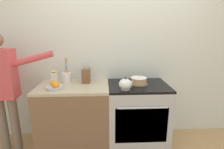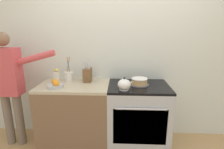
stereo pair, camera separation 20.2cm
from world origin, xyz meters
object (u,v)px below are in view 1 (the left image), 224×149
object	(u,v)px
utensil_crock	(66,77)
person_baker	(3,84)
stove_range	(137,115)
knife_block	(86,75)
fruit_bowl	(55,86)
layer_cake	(139,81)
milk_carton	(54,77)
tea_kettle	(125,84)

from	to	relation	value
utensil_crock	person_baker	bearing A→B (deg)	-165.23
stove_range	knife_block	bearing A→B (deg)	168.50
utensil_crock	fruit_bowl	xyz separation A→B (m)	(-0.09, -0.27, -0.04)
layer_cake	knife_block	xyz separation A→B (m)	(-0.71, 0.13, 0.05)
milk_carton	fruit_bowl	bearing A→B (deg)	-75.46
tea_kettle	knife_block	size ratio (longest dim) A/B	0.68
layer_cake	tea_kettle	xyz separation A→B (m)	(-0.20, -0.20, 0.02)
stove_range	milk_carton	world-z (taller)	milk_carton
knife_block	person_baker	size ratio (longest dim) A/B	0.18
stove_range	person_baker	distance (m)	1.79
fruit_bowl	utensil_crock	bearing A→B (deg)	70.53
utensil_crock	fruit_bowl	distance (m)	0.29
utensil_crock	person_baker	xyz separation A→B (m)	(-0.75, -0.20, -0.02)
knife_block	fruit_bowl	distance (m)	0.45
layer_cake	milk_carton	size ratio (longest dim) A/B	1.32
layer_cake	milk_carton	distance (m)	1.14
stove_range	utensil_crock	bearing A→B (deg)	171.57
stove_range	tea_kettle	world-z (taller)	tea_kettle
utensil_crock	fruit_bowl	world-z (taller)	utensil_crock
utensil_crock	milk_carton	xyz separation A→B (m)	(-0.15, -0.04, 0.02)
tea_kettle	fruit_bowl	size ratio (longest dim) A/B	0.94
person_baker	fruit_bowl	bearing A→B (deg)	-19.96
layer_cake	person_baker	world-z (taller)	person_baker
fruit_bowl	milk_carton	size ratio (longest dim) A/B	1.06
stove_range	layer_cake	bearing A→B (deg)	64.95
layer_cake	milk_carton	bearing A→B (deg)	175.40
person_baker	stove_range	bearing A→B (deg)	-12.05
layer_cake	fruit_bowl	distance (m)	1.08
milk_carton	person_baker	distance (m)	0.61
layer_cake	fruit_bowl	xyz separation A→B (m)	(-1.07, -0.14, -0.01)
knife_block	utensil_crock	bearing A→B (deg)	179.78
layer_cake	person_baker	bearing A→B (deg)	-177.71
knife_block	person_baker	bearing A→B (deg)	-169.07
fruit_bowl	person_baker	size ratio (longest dim) A/B	0.13
milk_carton	knife_block	bearing A→B (deg)	4.87
tea_kettle	fruit_bowl	distance (m)	0.87
stove_range	milk_carton	xyz separation A→B (m)	(-1.12, 0.11, 0.53)
layer_cake	person_baker	distance (m)	1.72
knife_block	utensil_crock	world-z (taller)	utensil_crock
milk_carton	person_baker	size ratio (longest dim) A/B	0.12
utensil_crock	milk_carton	world-z (taller)	utensil_crock
stove_range	knife_block	xyz separation A→B (m)	(-0.70, 0.14, 0.54)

